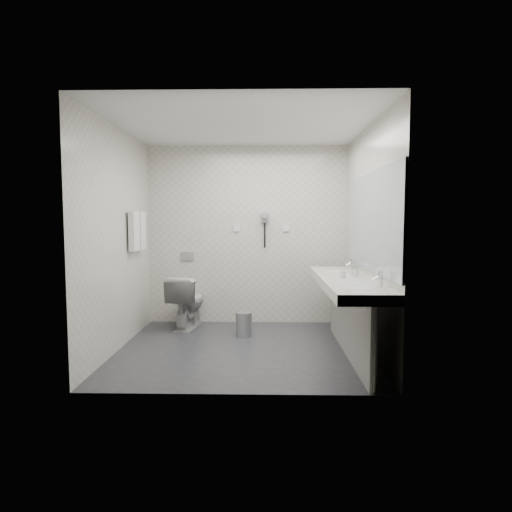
{
  "coord_description": "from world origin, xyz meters",
  "views": [
    {
      "loc": [
        0.26,
        -4.82,
        1.46
      ],
      "look_at": [
        0.15,
        0.15,
        1.05
      ],
      "focal_mm": 30.35,
      "sensor_mm": 36.0,
      "label": 1
    }
  ],
  "objects": [
    {
      "name": "soap_bottle_a",
      "position": [
        1.08,
        -0.24,
        0.9
      ],
      "size": [
        0.06,
        0.06,
        0.11
      ],
      "primitive_type": "imported",
      "rotation": [
        0.0,
        0.0,
        0.41
      ],
      "color": "silver",
      "rests_on": "vanity_counter"
    },
    {
      "name": "faucet_far",
      "position": [
        1.32,
        0.45,
        0.92
      ],
      "size": [
        0.04,
        0.04,
        0.15
      ],
      "primitive_type": "cylinder",
      "color": "silver",
      "rests_on": "vanity_counter"
    },
    {
      "name": "dryer_cord",
      "position": [
        0.25,
        1.26,
        1.25
      ],
      "size": [
        0.02,
        0.02,
        0.35
      ],
      "primitive_type": "cylinder",
      "color": "black",
      "rests_on": "dryer_cradle"
    },
    {
      "name": "basin_near",
      "position": [
        1.12,
        -0.85,
        0.83
      ],
      "size": [
        0.4,
        0.31,
        0.05
      ],
      "primitive_type": "ellipsoid",
      "color": "silver",
      "rests_on": "vanity_counter"
    },
    {
      "name": "bin_lid",
      "position": [
        -0.01,
        0.55,
        0.29
      ],
      "size": [
        0.21,
        0.21,
        0.02
      ],
      "primitive_type": "cylinder",
      "color": "#B2B5BA",
      "rests_on": "pedal_bin"
    },
    {
      "name": "wall_front",
      "position": [
        0.0,
        -1.3,
        1.25
      ],
      "size": [
        2.8,
        0.0,
        2.8
      ],
      "primitive_type": "plane",
      "rotation": [
        -1.57,
        0.0,
        0.0
      ],
      "color": "beige",
      "rests_on": "floor"
    },
    {
      "name": "glass_left",
      "position": [
        1.27,
        0.03,
        0.9
      ],
      "size": [
        0.07,
        0.07,
        0.1
      ],
      "primitive_type": "cylinder",
      "rotation": [
        0.0,
        0.0,
        -0.26
      ],
      "color": "silver",
      "rests_on": "vanity_counter"
    },
    {
      "name": "pedal_bin",
      "position": [
        -0.01,
        0.55,
        0.14
      ],
      "size": [
        0.27,
        0.27,
        0.29
      ],
      "primitive_type": "cylinder",
      "rotation": [
        0.0,
        0.0,
        -0.42
      ],
      "color": "#B2B5BA",
      "rests_on": "floor"
    },
    {
      "name": "dryer_cradle",
      "position": [
        0.25,
        1.27,
        1.5
      ],
      "size": [
        0.1,
        0.04,
        0.14
      ],
      "primitive_type": "cube",
      "color": "gray",
      "rests_on": "wall_back"
    },
    {
      "name": "ceiling",
      "position": [
        0.0,
        0.0,
        2.5
      ],
      "size": [
        2.8,
        2.8,
        0.0
      ],
      "primitive_type": "plane",
      "rotation": [
        3.14,
        0.0,
        0.0
      ],
      "color": "silver",
      "rests_on": "wall_back"
    },
    {
      "name": "mirror",
      "position": [
        1.39,
        -0.2,
        1.45
      ],
      "size": [
        0.02,
        2.2,
        1.05
      ],
      "primitive_type": "cube",
      "color": "#B2BCC6",
      "rests_on": "wall_right"
    },
    {
      "name": "basin_far",
      "position": [
        1.12,
        0.45,
        0.83
      ],
      "size": [
        0.4,
        0.31,
        0.05
      ],
      "primitive_type": "ellipsoid",
      "color": "silver",
      "rests_on": "vanity_counter"
    },
    {
      "name": "towel_rail",
      "position": [
        -1.35,
        0.55,
        1.55
      ],
      "size": [
        0.02,
        0.62,
        0.02
      ],
      "primitive_type": "cylinder",
      "rotation": [
        1.57,
        0.0,
        0.0
      ],
      "color": "silver",
      "rests_on": "wall_left"
    },
    {
      "name": "wall_right",
      "position": [
        1.4,
        0.0,
        1.25
      ],
      "size": [
        0.0,
        2.6,
        2.6
      ],
      "primitive_type": "plane",
      "rotation": [
        1.57,
        0.0,
        -1.57
      ],
      "color": "beige",
      "rests_on": "floor"
    },
    {
      "name": "soap_bottle_c",
      "position": [
        1.23,
        -0.17,
        0.9
      ],
      "size": [
        0.05,
        0.05,
        0.11
      ],
      "primitive_type": "imported",
      "rotation": [
        0.0,
        0.0,
        -0.08
      ],
      "color": "silver",
      "rests_on": "vanity_counter"
    },
    {
      "name": "wall_left",
      "position": [
        -1.4,
        0.0,
        1.25
      ],
      "size": [
        0.0,
        2.6,
        2.6
      ],
      "primitive_type": "plane",
      "rotation": [
        1.57,
        0.0,
        1.57
      ],
      "color": "beige",
      "rests_on": "floor"
    },
    {
      "name": "towel_near",
      "position": [
        -1.34,
        0.41,
        1.33
      ],
      "size": [
        0.07,
        0.24,
        0.48
      ],
      "primitive_type": "cube",
      "color": "white",
      "rests_on": "towel_rail"
    },
    {
      "name": "floor",
      "position": [
        0.0,
        0.0,
        0.0
      ],
      "size": [
        2.8,
        2.8,
        0.0
      ],
      "primitive_type": "plane",
      "color": "#2A2A2F",
      "rests_on": "ground"
    },
    {
      "name": "vanity_counter",
      "position": [
        1.12,
        -0.2,
        0.8
      ],
      "size": [
        0.55,
        2.2,
        0.1
      ],
      "primitive_type": "cube",
      "color": "silver",
      "rests_on": "floor"
    },
    {
      "name": "switch_plate_a",
      "position": [
        -0.15,
        1.29,
        1.35
      ],
      "size": [
        0.09,
        0.02,
        0.09
      ],
      "primitive_type": "cube",
      "color": "silver",
      "rests_on": "wall_back"
    },
    {
      "name": "vanity_panel",
      "position": [
        1.15,
        -0.2,
        0.38
      ],
      "size": [
        0.03,
        2.15,
        0.75
      ],
      "primitive_type": "cube",
      "color": "gray",
      "rests_on": "floor"
    },
    {
      "name": "towel_far",
      "position": [
        -1.34,
        0.69,
        1.33
      ],
      "size": [
        0.07,
        0.24,
        0.48
      ],
      "primitive_type": "cube",
      "color": "white",
      "rests_on": "towel_rail"
    },
    {
      "name": "vanity_post_near",
      "position": [
        1.18,
        -1.24,
        0.38
      ],
      "size": [
        0.06,
        0.06,
        0.75
      ],
      "primitive_type": "cylinder",
      "color": "silver",
      "rests_on": "floor"
    },
    {
      "name": "faucet_near",
      "position": [
        1.32,
        -0.85,
        0.92
      ],
      "size": [
        0.04,
        0.04,
        0.15
      ],
      "primitive_type": "cylinder",
      "color": "silver",
      "rests_on": "vanity_counter"
    },
    {
      "name": "flush_plate",
      "position": [
        -0.85,
        1.29,
        0.95
      ],
      "size": [
        0.18,
        0.02,
        0.12
      ],
      "primitive_type": "cube",
      "color": "#B2B5BA",
      "rests_on": "wall_back"
    },
    {
      "name": "vanity_post_far",
      "position": [
        1.18,
        0.84,
        0.38
      ],
      "size": [
        0.06,
        0.06,
        0.75
      ],
      "primitive_type": "cylinder",
      "color": "silver",
      "rests_on": "floor"
    },
    {
      "name": "dryer_barrel",
      "position": [
        0.25,
        1.2,
        1.53
      ],
      "size": [
        0.08,
        0.14,
        0.08
      ],
      "primitive_type": "cylinder",
      "rotation": [
        1.57,
        0.0,
        0.0
      ],
      "color": "gray",
      "rests_on": "dryer_cradle"
    },
    {
      "name": "wall_back",
      "position": [
        0.0,
        1.3,
        1.25
      ],
      "size": [
        2.8,
        0.0,
        2.8
      ],
      "primitive_type": "plane",
      "rotation": [
        1.57,
        0.0,
        0.0
      ],
      "color": "beige",
      "rests_on": "floor"
    },
    {
      "name": "switch_plate_b",
      "position": [
        0.55,
        1.29,
        1.35
      ],
      "size": [
        0.09,
        0.02,
        0.09
      ],
      "primitive_type": "cube",
      "color": "silver",
      "rests_on": "wall_back"
    },
    {
      "name": "glass_right",
      "position": [
        1.28,
        0.11,
        0.91
      ],
      "size": [
        0.08,
        0.08,
        0.12
      ],
      "primitive_type": "cylinder",
      "rotation": [
        0.0,
        0.0,
        -0.37
      ],
      "color": "silver",
      "rests_on": "vanity_counter"
    },
    {
      "name": "toilet",
      "position": [
        -0.81,
        0.96,
        0.36
      ],
      "size": [
        0.51,
        0.76,
        0.71
      ],
      "primitive_type": "imported",
      "rotation": [
        0.0,
        0.0,
        2.98
      ],
      "color": "silver",
      "rests_on": "floor"
    }
  ]
}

